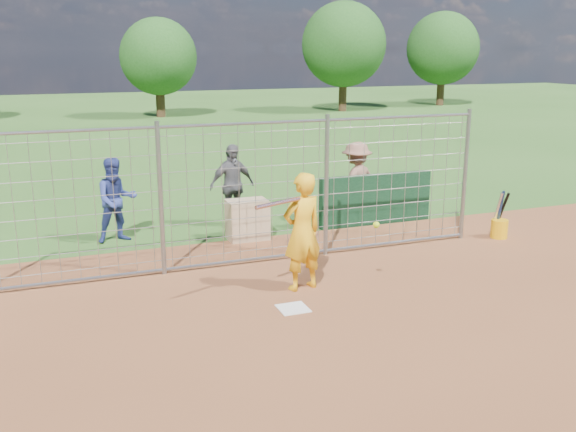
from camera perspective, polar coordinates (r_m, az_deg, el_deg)
name	(u,v)px	position (r m, az deg, el deg)	size (l,w,h in m)	color
ground	(288,304)	(9.73, 0.02, -7.85)	(100.00, 100.00, 0.00)	#2D591E
infield_dirt	(387,404)	(7.29, 8.77, -16.19)	(18.00, 18.00, 0.00)	brown
home_plate	(293,309)	(9.55, 0.45, -8.22)	(0.43, 0.43, 0.02)	silver
dugout_wall	(376,199)	(14.06, 7.79, 1.47)	(2.60, 0.20, 1.10)	#11381E
batter	(302,232)	(10.04, 1.28, -1.42)	(0.69, 0.45, 1.89)	yellow
bystander_a	(116,200)	(13.04, -15.02, 1.38)	(0.82, 0.64, 1.68)	navy
bystander_b	(232,186)	(13.75, -4.99, 2.71)	(1.05, 0.44, 1.78)	#545458
bystander_c	(356,182)	(14.11, 6.08, 2.99)	(1.15, 0.66, 1.78)	brown
equipment_bin	(247,220)	(12.88, -3.63, -0.33)	(0.80, 0.55, 0.80)	tan
equipment_in_play	(303,208)	(9.57, 1.32, 0.67)	(2.02, 0.41, 0.53)	silver
bucket_with_bats	(499,226)	(13.65, 18.26, -0.86)	(0.34, 0.40, 0.97)	#F1A90C
backstop_fence	(247,195)	(11.16, -3.63, 1.86)	(9.08, 0.08, 2.60)	gray
tree_line	(160,49)	(37.07, -11.33, 14.37)	(44.66, 6.72, 6.48)	#3F2B19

